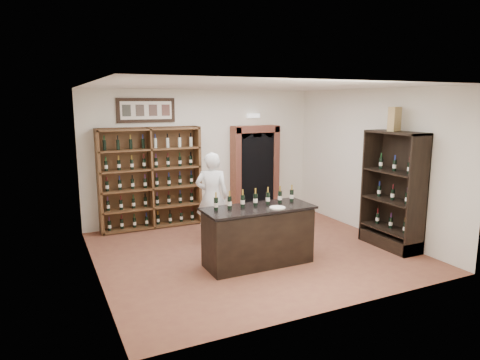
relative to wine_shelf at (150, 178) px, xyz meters
name	(u,v)px	position (x,y,z in m)	size (l,w,h in m)	color
floor	(252,251)	(1.30, -2.33, -1.10)	(5.50, 5.50, 0.00)	brown
ceiling	(253,86)	(1.30, -2.33, 1.90)	(5.50, 5.50, 0.00)	white
wall_back	(204,156)	(1.30, 0.17, 0.40)	(5.50, 0.04, 3.00)	silver
wall_left	(92,184)	(-1.45, -2.33, 0.40)	(0.04, 5.00, 3.00)	silver
wall_right	(371,162)	(4.05, -2.33, 0.40)	(0.04, 5.00, 3.00)	silver
wine_shelf	(150,178)	(0.00, 0.00, 0.00)	(2.20, 0.38, 2.20)	brown
framed_picture	(146,110)	(0.00, 0.14, 1.45)	(1.25, 0.04, 0.52)	black
arched_doorway	(255,169)	(2.55, 0.00, 0.04)	(1.17, 0.35, 2.17)	black
emergency_light	(253,116)	(2.55, 0.09, 1.30)	(0.30, 0.10, 0.10)	white
tasting_counter	(258,236)	(1.10, -2.93, -0.61)	(1.88, 0.78, 1.00)	black
counter_bottle_0	(216,204)	(0.38, -2.83, 0.01)	(0.07, 0.07, 0.30)	black
counter_bottle_1	(230,202)	(0.62, -2.83, 0.01)	(0.07, 0.07, 0.30)	black
counter_bottle_2	(243,201)	(0.86, -2.83, 0.01)	(0.07, 0.07, 0.30)	black
counter_bottle_3	(255,199)	(1.10, -2.83, 0.01)	(0.07, 0.07, 0.30)	black
counter_bottle_4	(268,198)	(1.34, -2.83, 0.01)	(0.07, 0.07, 0.30)	black
counter_bottle_5	(280,197)	(1.58, -2.83, 0.01)	(0.07, 0.07, 0.30)	black
counter_bottle_6	(292,195)	(1.82, -2.83, 0.01)	(0.07, 0.07, 0.30)	black
side_cabinet	(393,208)	(3.82, -3.23, -0.35)	(0.48, 1.20, 2.20)	black
shopkeeper	(212,197)	(0.87, -1.43, -0.21)	(0.65, 0.42, 1.77)	white
plate	(278,208)	(1.35, -3.14, -0.09)	(0.26, 0.26, 0.02)	white
wine_crate	(395,119)	(3.80, -3.15, 1.32)	(0.31, 0.13, 0.44)	tan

